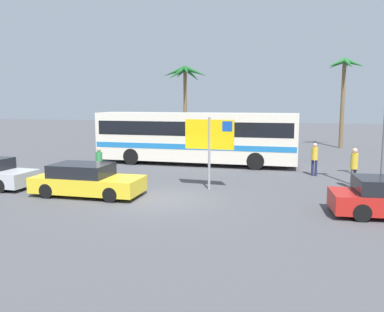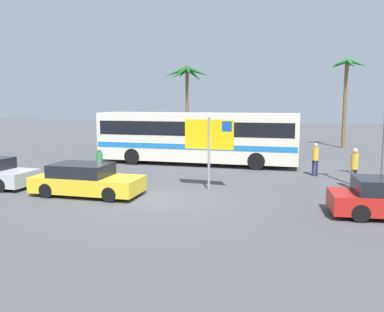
{
  "view_description": "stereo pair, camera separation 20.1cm",
  "coord_description": "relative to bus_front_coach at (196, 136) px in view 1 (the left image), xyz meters",
  "views": [
    {
      "loc": [
        5.22,
        -14.82,
        3.9
      ],
      "look_at": [
        0.47,
        3.54,
        1.3
      ],
      "focal_mm": 37.66,
      "sensor_mm": 36.0,
      "label": 1
    },
    {
      "loc": [
        5.41,
        -14.77,
        3.9
      ],
      "look_at": [
        0.47,
        3.54,
        1.3
      ],
      "focal_mm": 37.66,
      "sensor_mm": 36.0,
      "label": 2
    }
  ],
  "objects": [
    {
      "name": "ground",
      "position": [
        0.75,
        -9.13,
        -1.78
      ],
      "size": [
        120.0,
        120.0,
        0.0
      ],
      "primitive_type": "plane",
      "color": "#4C4C51"
    },
    {
      "name": "bus_front_coach",
      "position": [
        0.0,
        0.0,
        0.0
      ],
      "size": [
        12.27,
        2.47,
        3.17
      ],
      "color": "silver",
      "rests_on": "ground"
    },
    {
      "name": "ferry_sign",
      "position": [
        2.37,
        -6.8,
        0.54
      ],
      "size": [
        2.2,
        0.18,
        3.2
      ],
      "rotation": [
        0.0,
        0.0,
        -0.05
      ],
      "color": "gray",
      "rests_on": "ground"
    },
    {
      "name": "car_yellow",
      "position": [
        -2.37,
        -9.2,
        -1.15
      ],
      "size": [
        4.52,
        1.9,
        1.32
      ],
      "rotation": [
        0.0,
        0.0,
        0.01
      ],
      "color": "yellow",
      "rests_on": "ground"
    },
    {
      "name": "pedestrian_near_sign",
      "position": [
        6.97,
        -2.2,
        -0.76
      ],
      "size": [
        0.32,
        0.32,
        1.73
      ],
      "rotation": [
        0.0,
        0.0,
        1.23
      ],
      "color": "#1E2347",
      "rests_on": "ground"
    },
    {
      "name": "pedestrian_crossing_lot",
      "position": [
        8.54,
        -4.99,
        -0.7
      ],
      "size": [
        0.32,
        0.32,
        1.83
      ],
      "rotation": [
        0.0,
        0.0,
        5.42
      ],
      "color": "#4C4C51",
      "rests_on": "ground"
    },
    {
      "name": "pedestrian_by_bus",
      "position": [
        -3.32,
        -6.23,
        -0.81
      ],
      "size": [
        0.32,
        0.32,
        1.65
      ],
      "rotation": [
        0.0,
        0.0,
        0.67
      ],
      "color": "#2D2D33",
      "rests_on": "ground"
    },
    {
      "name": "palm_tree_seaside",
      "position": [
        -3.7,
        10.82,
        3.92
      ],
      "size": [
        4.1,
        3.8,
        6.98
      ],
      "color": "brown",
      "rests_on": "ground"
    },
    {
      "name": "palm_tree_inland",
      "position": [
        9.64,
        11.64,
        4.07
      ],
      "size": [
        3.03,
        3.13,
        7.42
      ],
      "color": "brown",
      "rests_on": "ground"
    }
  ]
}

